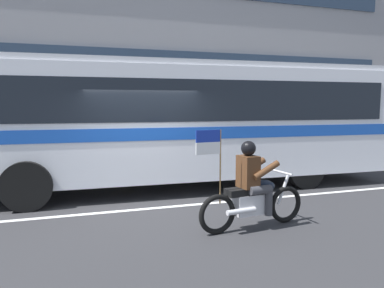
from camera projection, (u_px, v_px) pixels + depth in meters
ground_plane at (144, 202)px, 8.17m from camera, size 60.00×60.00×0.00m
sidewalk_curb at (119, 163)px, 12.99m from camera, size 28.00×3.80×0.15m
lane_center_stripe at (149, 209)px, 7.60m from camera, size 26.60×0.14×0.01m
office_building_facade at (109, 26)px, 14.59m from camera, size 28.00×0.89×10.65m
transit_bus at (177, 116)px, 9.44m from camera, size 11.50×2.93×3.22m
motorcycle_with_rider at (252, 191)px, 6.35m from camera, size 2.18×0.68×1.78m
fire_hydrant at (123, 155)px, 12.00m from camera, size 0.22×0.30×0.75m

